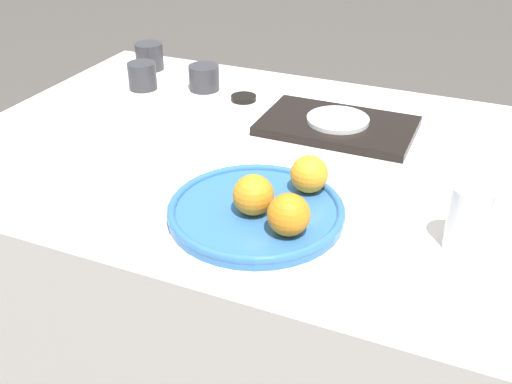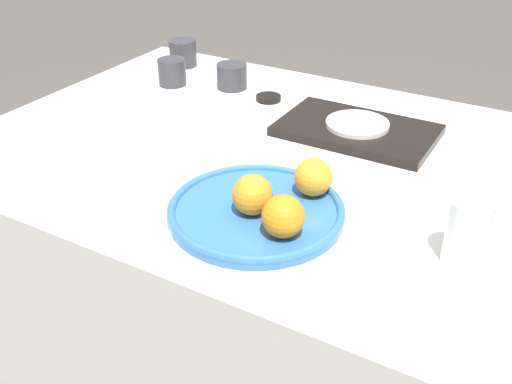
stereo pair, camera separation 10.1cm
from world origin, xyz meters
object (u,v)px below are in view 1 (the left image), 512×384
(cup_0, at_px, (149,56))
(cup_2, at_px, (142,76))
(orange_0, at_px, (289,215))
(serving_tray, at_px, (337,126))
(napkin, at_px, (47,195))
(water_glass, at_px, (469,219))
(soy_dish, at_px, (244,98))
(cup_1, at_px, (204,78))
(orange_2, at_px, (309,174))
(orange_1, at_px, (253,195))
(fruit_platter, at_px, (256,211))
(side_plate, at_px, (338,120))

(cup_0, height_order, cup_2, cup_0)
(orange_0, xyz_separation_m, serving_tray, (-0.05, 0.45, -0.04))
(napkin, bearing_deg, cup_0, 106.48)
(water_glass, height_order, soy_dish, water_glass)
(orange_0, height_order, cup_1, orange_0)
(cup_2, distance_m, napkin, 0.55)
(orange_2, distance_m, soy_dish, 0.49)
(orange_1, height_order, cup_2, orange_1)
(orange_2, distance_m, cup_2, 0.67)
(orange_0, bearing_deg, soy_dish, 121.02)
(cup_0, bearing_deg, cup_1, -20.86)
(fruit_platter, relative_size, serving_tray, 0.91)
(orange_2, xyz_separation_m, side_plate, (-0.04, 0.31, -0.03))
(soy_dish, bearing_deg, orange_1, -63.98)
(fruit_platter, height_order, napkin, fruit_platter)
(fruit_platter, relative_size, orange_2, 4.52)
(serving_tray, xyz_separation_m, cup_2, (-0.54, 0.05, 0.02))
(orange_1, height_order, cup_0, orange_1)
(water_glass, distance_m, napkin, 0.73)
(serving_tray, height_order, side_plate, side_plate)
(orange_2, xyz_separation_m, cup_0, (-0.64, 0.49, -0.01))
(cup_0, height_order, napkin, cup_0)
(side_plate, xyz_separation_m, cup_1, (-0.39, 0.10, 0.01))
(side_plate, height_order, cup_0, cup_0)
(cup_2, bearing_deg, orange_0, -40.01)
(orange_2, bearing_deg, soy_dish, 128.13)
(napkin, xyz_separation_m, soy_dish, (0.14, 0.57, 0.00))
(cup_2, bearing_deg, orange_2, -31.63)
(serving_tray, relative_size, side_plate, 2.42)
(cup_1, bearing_deg, orange_2, -44.03)
(fruit_platter, distance_m, cup_1, 0.62)
(cup_1, distance_m, cup_2, 0.16)
(water_glass, height_order, serving_tray, water_glass)
(fruit_platter, bearing_deg, orange_1, -87.03)
(orange_2, height_order, side_plate, orange_2)
(fruit_platter, distance_m, water_glass, 0.34)
(cup_1, height_order, cup_2, cup_2)
(orange_0, relative_size, water_glass, 0.64)
(cup_1, relative_size, soy_dish, 1.24)
(cup_2, relative_size, soy_dish, 1.15)
(orange_0, xyz_separation_m, orange_1, (-0.08, 0.03, -0.00))
(serving_tray, bearing_deg, water_glass, -48.23)
(side_plate, xyz_separation_m, napkin, (-0.40, -0.49, -0.02))
(side_plate, distance_m, cup_1, 0.40)
(fruit_platter, xyz_separation_m, cup_1, (-0.36, 0.50, 0.02))
(orange_2, height_order, water_glass, water_glass)
(serving_tray, bearing_deg, soy_dish, 163.76)
(orange_1, height_order, soy_dish, orange_1)
(cup_1, height_order, napkin, cup_1)
(orange_0, xyz_separation_m, soy_dish, (-0.31, 0.52, -0.05))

